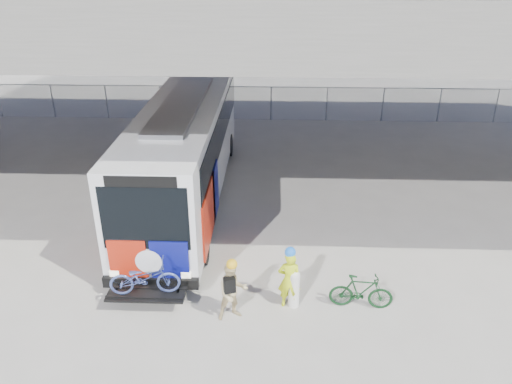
# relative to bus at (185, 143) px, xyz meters

# --- Properties ---
(ground) EXTENTS (160.00, 160.00, 0.00)m
(ground) POSITION_rel_bus_xyz_m (2.00, -2.45, -2.11)
(ground) COLOR #9E9991
(ground) RESTS_ON ground
(bus) EXTENTS (2.67, 12.97, 3.69)m
(bus) POSITION_rel_bus_xyz_m (0.00, 0.00, 0.00)
(bus) COLOR silver
(bus) RESTS_ON ground
(overpass) EXTENTS (40.00, 16.00, 7.95)m
(overpass) POSITION_rel_bus_xyz_m (2.00, 1.55, 4.44)
(overpass) COLOR #605E59
(overpass) RESTS_ON ground
(chainlink_fence) EXTENTS (30.00, 0.06, 30.00)m
(chainlink_fence) POSITION_rel_bus_xyz_m (2.00, 9.55, -0.68)
(chainlink_fence) COLOR gray
(chainlink_fence) RESTS_ON ground
(bollard) EXTENTS (0.28, 0.28, 1.08)m
(bollard) POSITION_rel_bus_xyz_m (3.78, -6.32, -1.53)
(bollard) COLOR white
(bollard) RESTS_ON ground
(cyclist_hivis) EXTENTS (0.59, 0.39, 1.78)m
(cyclist_hivis) POSITION_rel_bus_xyz_m (3.65, -6.32, -1.25)
(cyclist_hivis) COLOR #C5DA17
(cyclist_hivis) RESTS_ON ground
(cyclist_tan) EXTENTS (0.92, 0.81, 1.73)m
(cyclist_tan) POSITION_rel_bus_xyz_m (2.24, -6.84, -1.29)
(cyclist_tan) COLOR #CDB683
(cyclist_tan) RESTS_ON ground
(bike_parked) EXTENTS (1.66, 0.59, 0.98)m
(bike_parked) POSITION_rel_bus_xyz_m (5.50, -6.32, -1.62)
(bike_parked) COLOR #12391A
(bike_parked) RESTS_ON ground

